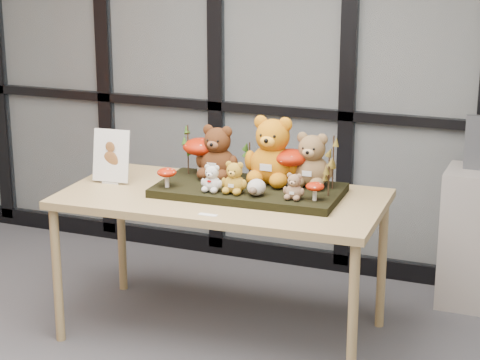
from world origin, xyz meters
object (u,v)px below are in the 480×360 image
at_px(display_table, 222,207).
at_px(bear_white_bow, 212,177).
at_px(bear_pooh_yellow, 273,146).
at_px(sign_holder, 111,158).
at_px(mushroom_back_right, 290,165).
at_px(mushroom_front_left, 167,177).
at_px(bear_beige_small, 294,185).
at_px(mushroom_front_right, 315,190).
at_px(plush_cream_hedgehog, 257,186).
at_px(bear_small_yellow, 235,176).
at_px(diorama_tray, 249,190).
at_px(bear_tan_back, 312,157).
at_px(bear_brown_medium, 218,149).
at_px(mushroom_back_left, 201,155).

height_order(display_table, bear_white_bow, bear_white_bow).
distance_m(bear_pooh_yellow, sign_holder, 0.92).
bearing_deg(bear_white_bow, display_table, 73.59).
relative_size(mushroom_back_right, mushroom_front_left, 1.86).
height_order(bear_beige_small, mushroom_front_right, bear_beige_small).
height_order(mushroom_front_left, mushroom_front_right, mushroom_front_left).
distance_m(bear_pooh_yellow, mushroom_front_left, 0.59).
distance_m(display_table, plush_cream_hedgehog, 0.28).
bearing_deg(bear_small_yellow, diorama_tray, 76.59).
distance_m(diorama_tray, bear_white_bow, 0.24).
distance_m(mushroom_back_right, mushroom_front_right, 0.31).
height_order(bear_white_bow, mushroom_front_left, bear_white_bow).
relative_size(bear_beige_small, mushroom_back_right, 0.70).
bearing_deg(diorama_tray, mushroom_front_right, -17.53).
bearing_deg(mushroom_back_right, mushroom_front_left, -153.90).
bearing_deg(bear_pooh_yellow, bear_tan_back, 3.87).
bearing_deg(display_table, bear_brown_medium, 117.12).
bearing_deg(bear_white_bow, bear_pooh_yellow, 46.21).
xyz_separation_m(bear_tan_back, mushroom_back_right, (-0.11, -0.02, -0.05)).
distance_m(bear_white_bow, mushroom_back_right, 0.44).
bearing_deg(sign_holder, bear_small_yellow, -9.33).
bearing_deg(bear_small_yellow, bear_tan_back, 37.54).
height_order(bear_pooh_yellow, mushroom_front_left, bear_pooh_yellow).
bearing_deg(display_table, bear_white_bow, -106.41).
distance_m(mushroom_back_right, mushroom_front_left, 0.67).
bearing_deg(mushroom_back_left, bear_white_bow, -56.13).
relative_size(mushroom_back_left, mushroom_back_right, 1.06).
distance_m(bear_white_bow, plush_cream_hedgehog, 0.25).
distance_m(bear_brown_medium, bear_small_yellow, 0.32).
bearing_deg(bear_white_bow, plush_cream_hedgehog, 1.51).
xyz_separation_m(bear_pooh_yellow, bear_tan_back, (0.21, 0.02, -0.04)).
bearing_deg(bear_small_yellow, mushroom_back_left, 136.88).
height_order(plush_cream_hedgehog, mushroom_front_right, mushroom_front_right).
bearing_deg(bear_beige_small, bear_brown_medium, 154.01).
bearing_deg(bear_tan_back, sign_holder, -171.11).
height_order(diorama_tray, mushroom_front_left, mushroom_front_left).
height_order(bear_beige_small, plush_cream_hedgehog, bear_beige_small).
xyz_separation_m(diorama_tray, bear_pooh_yellow, (0.09, 0.12, 0.22)).
bearing_deg(bear_pooh_yellow, plush_cream_hedgehog, -91.56).
bearing_deg(plush_cream_hedgehog, bear_white_bow, -178.49).
bearing_deg(bear_brown_medium, bear_pooh_yellow, 0.23).
distance_m(bear_white_bow, sign_holder, 0.65).
xyz_separation_m(bear_brown_medium, mushroom_front_right, (0.63, -0.21, -0.11)).
relative_size(display_table, mushroom_back_left, 7.69).
height_order(diorama_tray, bear_beige_small, bear_beige_small).
bearing_deg(mushroom_back_left, bear_beige_small, -21.72).
xyz_separation_m(bear_white_bow, bear_beige_small, (0.44, 0.03, -0.00)).
distance_m(diorama_tray, mushroom_front_left, 0.45).
xyz_separation_m(mushroom_back_left, mushroom_back_right, (0.53, -0.01, -0.01)).
bearing_deg(diorama_tray, bear_brown_medium, 152.77).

